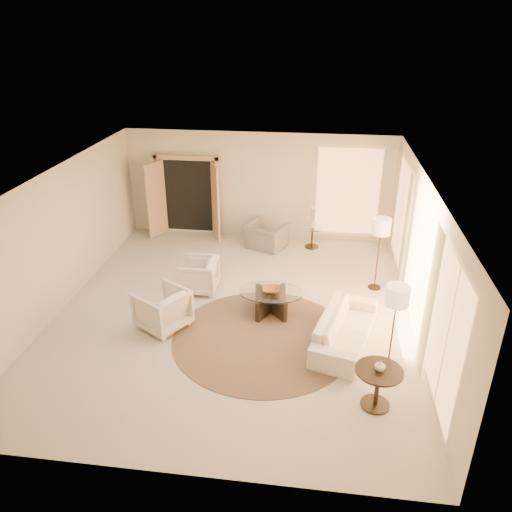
# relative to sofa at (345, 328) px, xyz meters

# --- Properties ---
(room) EXTENTS (7.04, 8.04, 2.83)m
(room) POSITION_rel_sofa_xyz_m (-2.18, 0.75, 1.09)
(room) COLOR beige
(room) RESTS_ON ground
(windows_right) EXTENTS (0.10, 6.40, 2.40)m
(windows_right) POSITION_rel_sofa_xyz_m (1.27, 0.85, 1.04)
(windows_right) COLOR #ECA45E
(windows_right) RESTS_ON room
(window_back_corner) EXTENTS (1.70, 0.10, 2.40)m
(window_back_corner) POSITION_rel_sofa_xyz_m (0.12, 4.70, 1.04)
(window_back_corner) COLOR #ECA45E
(window_back_corner) RESTS_ON room
(curtains_right) EXTENTS (0.06, 5.20, 2.60)m
(curtains_right) POSITION_rel_sofa_xyz_m (1.22, 1.75, 0.99)
(curtains_right) COLOR tan
(curtains_right) RESTS_ON room
(french_doors) EXTENTS (1.95, 0.66, 2.16)m
(french_doors) POSITION_rel_sofa_xyz_m (-4.08, 4.57, 0.76)
(french_doors) COLOR tan
(french_doors) RESTS_ON room
(area_rug) EXTENTS (4.06, 4.06, 0.01)m
(area_rug) POSITION_rel_sofa_xyz_m (-1.49, -0.07, -0.30)
(area_rug) COLOR #3B271C
(area_rug) RESTS_ON room
(sofa) EXTENTS (1.32, 2.24, 0.61)m
(sofa) POSITION_rel_sofa_xyz_m (0.00, 0.00, 0.00)
(sofa) COLOR silver
(sofa) RESTS_ON room
(armchair_left) EXTENTS (0.74, 0.79, 0.80)m
(armchair_left) POSITION_rel_sofa_xyz_m (-3.10, 1.56, 0.09)
(armchair_left) COLOR silver
(armchair_left) RESTS_ON room
(armchair_right) EXTENTS (1.11, 1.13, 0.87)m
(armchair_right) POSITION_rel_sofa_xyz_m (-3.43, 0.07, 0.13)
(armchair_right) COLOR silver
(armchair_right) RESTS_ON room
(accent_chair) EXTENTS (1.16, 0.98, 0.86)m
(accent_chair) POSITION_rel_sofa_xyz_m (-1.91, 3.97, 0.12)
(accent_chair) COLOR gray
(accent_chair) RESTS_ON room
(coffee_table) EXTENTS (1.44, 1.44, 0.47)m
(coffee_table) POSITION_rel_sofa_xyz_m (-1.44, 0.86, -0.01)
(coffee_table) COLOR black
(coffee_table) RESTS_ON room
(end_table) EXTENTS (0.72, 0.72, 0.68)m
(end_table) POSITION_rel_sofa_xyz_m (0.43, -1.60, 0.16)
(end_table) COLOR black
(end_table) RESTS_ON room
(side_table) EXTENTS (0.47, 0.47, 0.54)m
(side_table) POSITION_rel_sofa_xyz_m (-0.73, 4.15, 0.02)
(side_table) COLOR #32271D
(side_table) RESTS_ON room
(floor_lamp_near) EXTENTS (0.40, 0.40, 1.63)m
(floor_lamp_near) POSITION_rel_sofa_xyz_m (0.72, 2.16, 1.08)
(floor_lamp_near) COLOR #32271D
(floor_lamp_near) RESTS_ON room
(floor_lamp_far) EXTENTS (0.38, 0.38, 1.59)m
(floor_lamp_far) POSITION_rel_sofa_xyz_m (0.72, -0.65, 1.04)
(floor_lamp_far) COLOR #32271D
(floor_lamp_far) RESTS_ON room
(bowl) EXTENTS (0.40, 0.40, 0.09)m
(bowl) POSITION_rel_sofa_xyz_m (-1.44, 0.86, 0.21)
(bowl) COLOR brown
(bowl) RESTS_ON coffee_table
(end_vase) EXTENTS (0.19, 0.19, 0.17)m
(end_vase) POSITION_rel_sofa_xyz_m (0.43, -1.60, 0.45)
(end_vase) COLOR silver
(end_vase) RESTS_ON end_table
(side_vase) EXTENTS (0.23, 0.23, 0.22)m
(side_vase) POSITION_rel_sofa_xyz_m (-0.73, 4.15, 0.34)
(side_vase) COLOR silver
(side_vase) RESTS_ON side_table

